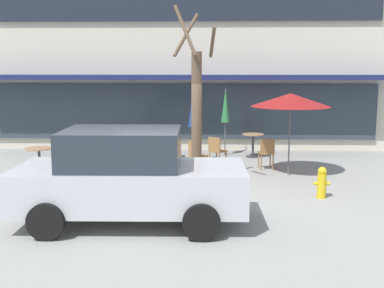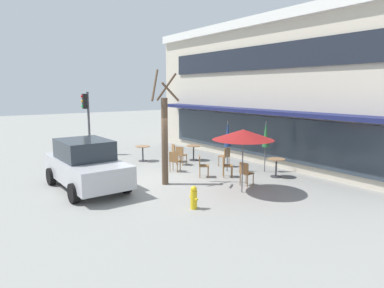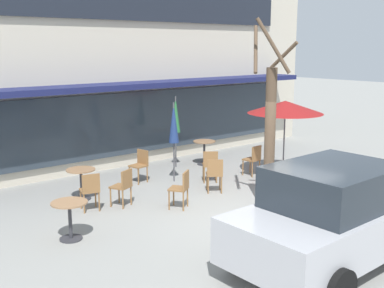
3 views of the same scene
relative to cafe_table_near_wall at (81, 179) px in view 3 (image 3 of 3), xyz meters
The scene contains 18 objects.
ground_plane 4.47m from the cafe_table_near_wall, 59.45° to the right, with size 80.00×80.00×0.00m, color gray.
building_facade 7.17m from the cafe_table_near_wall, 69.78° to the left, with size 16.76×9.10×6.91m.
cafe_table_near_wall is the anchor object (origin of this frame).
cafe_table_streetside 2.53m from the cafe_table_near_wall, 121.25° to the right, with size 0.70×0.70×0.76m.
cafe_table_by_tree 4.70m from the cafe_table_near_wall, ahead, with size 0.70×0.70×0.76m.
patio_umbrella_green_folded 4.05m from the cafe_table_near_wall, 16.43° to the left, with size 0.28×0.28×2.20m.
patio_umbrella_cream_folded 5.85m from the cafe_table_near_wall, 18.59° to the right, with size 2.10×2.10×2.20m.
patio_umbrella_corner_open 2.94m from the cafe_table_near_wall, ahead, with size 0.28×0.28×2.20m.
cafe_chair_0 2.00m from the cafe_table_near_wall, 11.23° to the left, with size 0.47×0.47×0.89m.
cafe_chair_1 3.53m from the cafe_table_near_wall, 14.02° to the right, with size 0.56×0.56×0.89m.
cafe_chair_2 0.96m from the cafe_table_near_wall, 104.39° to the right, with size 0.49×0.49×0.89m.
cafe_chair_3 1.23m from the cafe_table_near_wall, 65.33° to the right, with size 0.53×0.53×0.89m.
cafe_chair_4 3.32m from the cafe_table_near_wall, 29.82° to the right, with size 0.56×0.56×0.89m.
cafe_chair_5 4.97m from the cafe_table_near_wall, 13.19° to the right, with size 0.44×0.44×0.89m.
cafe_chair_6 2.55m from the cafe_table_near_wall, 54.76° to the right, with size 0.56×0.56×0.89m.
parked_sedan 6.26m from the cafe_table_near_wall, 73.89° to the right, with size 4.24×2.09×1.76m.
street_tree 4.68m from the cafe_table_near_wall, 49.65° to the right, with size 1.01×1.10×4.27m.
fire_hydrant 7.05m from the cafe_table_near_wall, 35.81° to the right, with size 0.36×0.20×0.71m.
Camera 3 is at (-7.30, -6.62, 3.68)m, focal length 45.00 mm.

